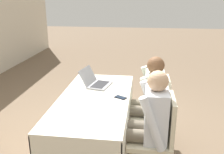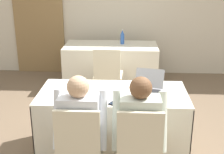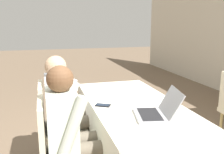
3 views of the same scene
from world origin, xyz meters
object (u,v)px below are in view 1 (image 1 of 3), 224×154
chair_near_right (155,110)px  person_checkered_shirt (148,119)px  person_white_shirt (147,97)px  cell_phone (121,97)px  laptop (96,82)px  chair_near_left (157,134)px

chair_near_right → person_checkered_shirt: size_ratio=0.78×
person_white_shirt → cell_phone: bearing=-50.8°
laptop → person_checkered_shirt: size_ratio=0.34×
chair_near_right → person_checkered_shirt: bearing=-10.6°
person_white_shirt → chair_near_right: bearing=90.0°
chair_near_left → person_checkered_shirt: bearing=-90.0°
laptop → person_checkered_shirt: bearing=-123.8°
cell_phone → person_checkered_shirt: (-0.30, -0.30, -0.09)m
laptop → chair_near_right: bearing=-86.5°
chair_near_left → person_checkered_shirt: 0.19m
laptop → person_white_shirt: (-0.11, -0.64, -0.12)m
chair_near_left → person_white_shirt: (0.55, 0.10, 0.16)m
chair_near_right → person_checkered_shirt: (-0.55, 0.10, 0.16)m
person_checkered_shirt → person_white_shirt: size_ratio=1.00×
laptop → chair_near_left: bearing=-119.5°
person_white_shirt → laptop: bearing=-100.0°
person_checkered_shirt → laptop: bearing=-135.9°
cell_phone → person_checkered_shirt: 0.44m
chair_near_left → chair_near_right: (0.55, 0.00, 0.00)m
chair_near_right → chair_near_left: bearing=0.0°
person_white_shirt → person_checkered_shirt: bearing=0.0°
laptop → chair_near_right: size_ratio=0.44×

